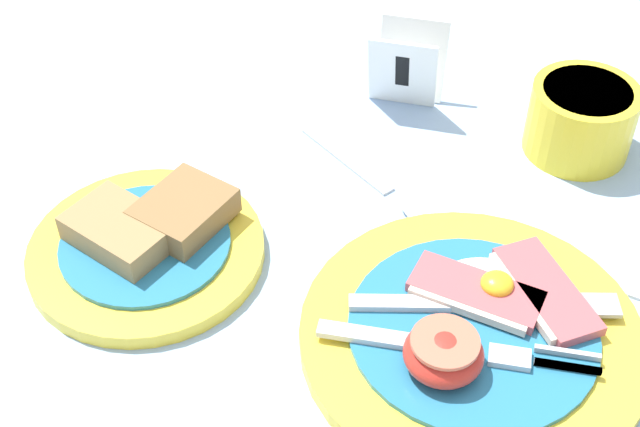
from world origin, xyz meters
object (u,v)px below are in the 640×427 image
bread_plate (148,242)px  sugar_cup (581,118)px  breakfast_plate (473,332)px  number_card (410,66)px  teaspoon_near_cup (409,204)px

bread_plate → sugar_cup: 0.37m
breakfast_plate → sugar_cup: bearing=72.7°
sugar_cup → number_card: number_card is taller
number_card → teaspoon_near_cup: 0.15m
breakfast_plate → sugar_cup: (0.07, 0.23, 0.02)m
breakfast_plate → number_card: number_card is taller
teaspoon_near_cup → breakfast_plate: bearing=-24.7°
bread_plate → teaspoon_near_cup: (0.18, 0.09, -0.01)m
breakfast_plate → bread_plate: bearing=171.4°
bread_plate → sugar_cup: size_ratio=1.99×
bread_plate → breakfast_plate: bearing=-8.6°
teaspoon_near_cup → sugar_cup: bearing=78.9°
bread_plate → sugar_cup: bearing=31.3°
sugar_cup → breakfast_plate: bearing=-107.3°
sugar_cup → teaspoon_near_cup: (-0.13, -0.10, -0.03)m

